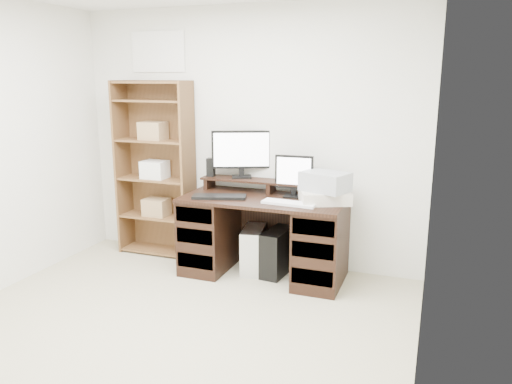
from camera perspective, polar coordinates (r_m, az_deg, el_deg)
The scene contains 14 objects.
room at distance 3.17m, azimuth -14.29°, elevation 2.02°, with size 3.54×4.04×2.54m.
desk at distance 4.68m, azimuth 0.90°, elevation -4.95°, with size 1.50×0.70×0.75m.
riser_shelf at distance 4.75m, azimuth 1.74°, elevation 1.00°, with size 1.40×0.22×0.12m.
monitor_wide at distance 4.86m, azimuth -1.68°, elevation 4.66°, with size 0.55×0.26×0.46m.
monitor_small at distance 4.58m, azimuth 4.36°, elevation 2.01°, with size 0.35×0.14×0.39m.
speaker at distance 4.96m, azimuth -5.18°, elevation 2.84°, with size 0.07×0.07×0.18m, color black.
keyboard_black at distance 4.57m, azimuth -4.22°, elevation -0.55°, with size 0.49×0.16×0.03m, color black.
keyboard_white at distance 4.35m, azimuth 3.83°, elevation -1.29°, with size 0.48×0.15×0.02m, color white.
mouse at distance 4.33m, azimuth 7.19°, elevation -1.32°, with size 0.10×0.06×0.04m, color silver.
printer at distance 4.43m, azimuth 7.87°, elevation -0.55°, with size 0.42×0.32×0.11m, color beige.
basket at distance 4.40m, azimuth 7.93°, elevation 1.18°, with size 0.39×0.28×0.17m, color #9CA1A7.
tower_silver at distance 4.83m, azimuth -0.31°, elevation -6.58°, with size 0.19×0.43×0.43m, color silver.
tower_black at distance 4.75m, azimuth 2.45°, elevation -6.87°, with size 0.23×0.45×0.43m.
bookshelf at distance 5.27m, azimuth -11.35°, elevation 2.77°, with size 0.80×0.30×1.80m.
Camera 1 is at (1.77, -2.56, 1.84)m, focal length 35.00 mm.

